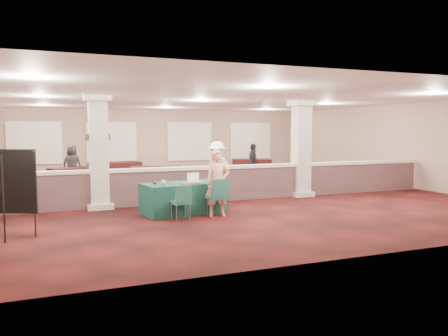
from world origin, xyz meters
name	(u,v)px	position (x,y,z in m)	size (l,w,h in m)	color
ground	(201,194)	(0.00, 0.00, 0.00)	(16.00, 16.00, 0.00)	#441111
wall_back	(152,142)	(0.00, 8.00, 1.60)	(16.00, 0.04, 3.20)	gray
wall_front	(350,166)	(0.00, -8.00, 1.60)	(16.00, 0.04, 3.20)	gray
wall_right	(389,145)	(8.00, 0.00, 1.60)	(0.04, 16.00, 3.20)	gray
ceiling	(201,100)	(0.00, 0.00, 3.20)	(16.00, 16.00, 0.02)	white
partition_wall	(217,183)	(0.00, -1.50, 0.57)	(15.60, 0.28, 1.10)	#51363B
column_left	(99,150)	(-3.50, -1.50, 1.64)	(0.72, 0.72, 3.20)	silver
column_right	(301,147)	(3.00, -1.50, 1.64)	(0.72, 0.72, 3.20)	silver
sconce_left	(88,137)	(-3.78, -1.50, 2.00)	(0.12, 0.12, 0.18)	brown
sconce_right	(109,137)	(-3.22, -1.50, 2.00)	(0.12, 0.12, 0.18)	brown
near_table	(183,198)	(-1.50, -3.00, 0.40)	(2.10, 1.05, 0.81)	#0F3937
conf_chair_main	(219,194)	(-0.80, -3.83, 0.58)	(0.50, 0.51, 0.98)	#1C514E
conf_chair_side	(182,199)	(-1.78, -3.86, 0.51)	(0.47, 0.47, 0.86)	#1C514E
easel_board	(10,182)	(-5.50, -4.47, 1.16)	(1.02, 0.65, 1.82)	black
woman	(218,183)	(-0.79, -3.74, 0.86)	(0.62, 0.41, 1.71)	tan
far_table_front_left	(123,186)	(-2.58, 0.30, 0.36)	(1.78, 0.89, 0.72)	black
far_table_front_center	(157,177)	(-1.00, 2.48, 0.39)	(1.95, 0.97, 0.79)	black
far_table_front_right	(274,172)	(4.37, 3.00, 0.34)	(1.70, 0.85, 0.69)	black
far_table_back_left	(73,176)	(-4.01, 4.35, 0.35)	(1.73, 0.87, 0.70)	black
far_table_back_center	(118,171)	(-2.00, 5.80, 0.39)	(1.90, 0.95, 0.77)	black
far_table_back_right	(252,166)	(4.53, 5.68, 0.38)	(1.87, 0.94, 0.76)	black
attendee_a	(96,174)	(-3.46, 0.20, 0.80)	(0.77, 0.43, 1.60)	black
attendee_b	(217,167)	(0.69, 0.27, 0.90)	(1.15, 0.53, 1.79)	silver
attendee_c	(253,162)	(3.28, 2.87, 0.81)	(0.95, 0.45, 1.62)	black
attendee_d	(72,165)	(-4.00, 4.64, 0.80)	(0.79, 0.43, 1.59)	black
laptop_base	(195,182)	(-1.16, -3.00, 0.82)	(0.37, 0.25, 0.02)	silver
laptop_screen	(193,177)	(-1.18, -2.87, 0.95)	(0.37, 0.01, 0.24)	silver
screen_glow	(193,177)	(-1.18, -2.88, 0.93)	(0.33, 0.00, 0.21)	silver
knitting	(189,183)	(-1.40, -3.26, 0.82)	(0.44, 0.33, 0.03)	#B55E1D
yarn_cream	(163,182)	(-2.08, -3.21, 0.87)	(0.12, 0.12, 0.12)	beige
yarn_red	(155,182)	(-2.27, -3.07, 0.86)	(0.11, 0.11, 0.11)	#5C1215
yarn_grey	(163,181)	(-2.01, -2.95, 0.87)	(0.12, 0.12, 0.12)	#454549
scissors	(212,182)	(-0.74, -3.19, 0.81)	(0.13, 0.03, 0.01)	red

